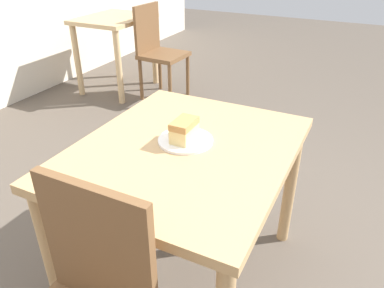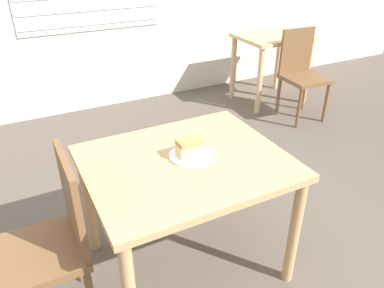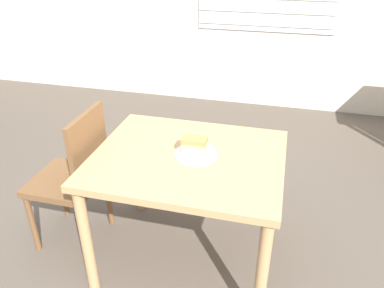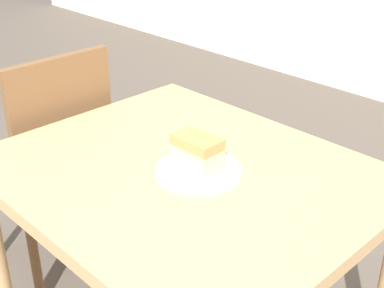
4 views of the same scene
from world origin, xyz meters
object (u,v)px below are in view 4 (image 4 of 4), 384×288
chair_near_window (51,158)px  cake_slice (197,152)px  plate (199,170)px  dining_table_near (184,201)px

chair_near_window → cake_slice: (0.74, 0.03, 0.29)m
chair_near_window → plate: bearing=92.4°
plate → cake_slice: (-0.01, 0.00, 0.05)m
dining_table_near → chair_near_window: bearing=-178.8°
plate → cake_slice: cake_slice is taller
chair_near_window → plate: (0.74, 0.03, 0.24)m
dining_table_near → chair_near_window: 0.72m
dining_table_near → cake_slice: size_ratio=7.89×
plate → cake_slice: 0.05m
dining_table_near → chair_near_window: chair_near_window is taller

